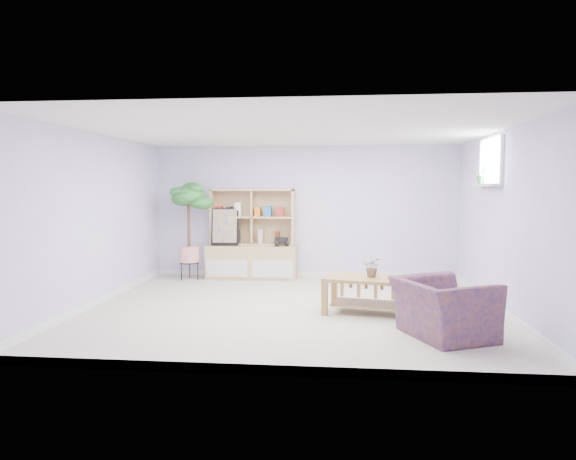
# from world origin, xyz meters

# --- Properties ---
(floor) EXTENTS (5.50, 5.00, 0.01)m
(floor) POSITION_xyz_m (0.00, 0.00, 0.00)
(floor) COLOR #BCB8A6
(floor) RESTS_ON ground
(ceiling) EXTENTS (5.50, 5.00, 0.01)m
(ceiling) POSITION_xyz_m (0.00, 0.00, 2.40)
(ceiling) COLOR white
(ceiling) RESTS_ON walls
(walls) EXTENTS (5.51, 5.01, 2.40)m
(walls) POSITION_xyz_m (0.00, 0.00, 1.20)
(walls) COLOR silver
(walls) RESTS_ON floor
(baseboard) EXTENTS (5.50, 5.00, 0.10)m
(baseboard) POSITION_xyz_m (0.00, 0.00, 0.05)
(baseboard) COLOR white
(baseboard) RESTS_ON floor
(window) EXTENTS (0.10, 0.98, 0.68)m
(window) POSITION_xyz_m (2.73, 0.60, 2.00)
(window) COLOR silver
(window) RESTS_ON walls
(window_sill) EXTENTS (0.14, 1.00, 0.04)m
(window_sill) POSITION_xyz_m (2.67, 0.60, 1.68)
(window_sill) COLOR white
(window_sill) RESTS_ON walls
(storage_unit) EXTENTS (1.61, 0.54, 1.61)m
(storage_unit) POSITION_xyz_m (-0.94, 2.24, 0.81)
(storage_unit) COLOR tan
(storage_unit) RESTS_ON floor
(poster) EXTENTS (0.49, 0.15, 0.67)m
(poster) POSITION_xyz_m (-1.41, 2.17, 0.94)
(poster) COLOR gold
(poster) RESTS_ON storage_unit
(toy_truck) EXTENTS (0.37, 0.29, 0.18)m
(toy_truck) POSITION_xyz_m (-0.39, 2.18, 0.69)
(toy_truck) COLOR black
(toy_truck) RESTS_ON storage_unit
(coffee_table) EXTENTS (1.28, 0.88, 0.48)m
(coffee_table) POSITION_xyz_m (1.04, -0.16, 0.24)
(coffee_table) COLOR olive
(coffee_table) RESTS_ON floor
(table_plant) EXTENTS (0.27, 0.24, 0.26)m
(table_plant) POSITION_xyz_m (1.07, -0.13, 0.61)
(table_plant) COLOR #156326
(table_plant) RESTS_ON coffee_table
(floor_tree) EXTENTS (0.78, 0.78, 1.75)m
(floor_tree) POSITION_xyz_m (-2.03, 2.04, 0.87)
(floor_tree) COLOR #1F5F24
(floor_tree) RESTS_ON floor
(armchair) EXTENTS (1.19, 1.25, 0.73)m
(armchair) POSITION_xyz_m (1.77, -1.15, 0.37)
(armchair) COLOR navy
(armchair) RESTS_ON floor
(sill_plant) EXTENTS (0.14, 0.11, 0.26)m
(sill_plant) POSITION_xyz_m (2.67, 0.83, 1.83)
(sill_plant) COLOR #1F5F24
(sill_plant) RESTS_ON window_sill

